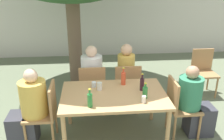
{
  "coord_description": "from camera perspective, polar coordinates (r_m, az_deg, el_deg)",
  "views": [
    {
      "loc": [
        -0.32,
        -3.19,
        2.4
      ],
      "look_at": [
        0.0,
        0.3,
        1.0
      ],
      "focal_mm": 40.0,
      "sensor_mm": 36.0,
      "label": 1
    }
  ],
  "objects": [
    {
      "name": "dining_table_front",
      "position": [
        3.64,
        0.43,
        -6.5
      ],
      "size": [
        1.51,
        0.99,
        0.75
      ],
      "color": "tan",
      "rests_on": "ground_plane"
    },
    {
      "name": "drinking_glass_2",
      "position": [
        3.38,
        7.27,
        -6.67
      ],
      "size": [
        0.06,
        0.06,
        0.1
      ],
      "color": "silver",
      "rests_on": "dining_table_front"
    },
    {
      "name": "drinking_glass_0",
      "position": [
        3.8,
        -4.15,
        -3.31
      ],
      "size": [
        0.07,
        0.07,
        0.08
      ],
      "color": "silver",
      "rests_on": "dining_table_front"
    },
    {
      "name": "soda_bottle_2",
      "position": [
        3.85,
        2.61,
        -1.82
      ],
      "size": [
        0.07,
        0.07,
        0.28
      ],
      "color": "#DB4C2D",
      "rests_on": "dining_table_front"
    },
    {
      "name": "patio_chair_3",
      "position": [
        4.38,
        3.43,
        -3.51
      ],
      "size": [
        0.44,
        0.44,
        0.92
      ],
      "rotation": [
        0.0,
        0.0,
        3.14
      ],
      "color": "#A87A4C",
      "rests_on": "ground_plane"
    },
    {
      "name": "patio_chair_2",
      "position": [
        4.34,
        -4.5,
        -3.81
      ],
      "size": [
        0.44,
        0.44,
        0.92
      ],
      "rotation": [
        0.0,
        0.0,
        3.14
      ],
      "color": "#A87A4C",
      "rests_on": "ground_plane"
    },
    {
      "name": "patio_chair_0",
      "position": [
        3.75,
        -14.94,
        -8.89
      ],
      "size": [
        0.44,
        0.44,
        0.92
      ],
      "rotation": [
        0.0,
        0.0,
        -1.57
      ],
      "color": "#A87A4C",
      "rests_on": "ground_plane"
    },
    {
      "name": "green_bottle_3",
      "position": [
        3.48,
        7.56,
        -5.06
      ],
      "size": [
        0.07,
        0.07,
        0.23
      ],
      "color": "#287A38",
      "rests_on": "dining_table_front"
    },
    {
      "name": "ground_plane",
      "position": [
        4.0,
        0.4,
        -15.02
      ],
      "size": [
        30.0,
        30.0,
        0.0
      ],
      "primitive_type": "plane",
      "color": "#667056"
    },
    {
      "name": "patio_chair_4",
      "position": [
        5.42,
        20.17,
        0.23
      ],
      "size": [
        0.44,
        0.44,
        0.92
      ],
      "color": "#A87A4C",
      "rests_on": "ground_plane"
    },
    {
      "name": "person_seated_1",
      "position": [
        4.01,
        18.32,
        -7.5
      ],
      "size": [
        0.58,
        0.36,
        1.14
      ],
      "rotation": [
        0.0,
        0.0,
        1.57
      ],
      "color": "#383842",
      "rests_on": "ground_plane"
    },
    {
      "name": "green_bottle_1",
      "position": [
        3.25,
        -5.08,
        -6.82
      ],
      "size": [
        0.07,
        0.07,
        0.26
      ],
      "color": "#287A38",
      "rests_on": "dining_table_front"
    },
    {
      "name": "cafe_building_wall",
      "position": [
        7.34,
        -2.76,
        13.96
      ],
      "size": [
        10.0,
        0.08,
        2.8
      ],
      "color": "beige",
      "rests_on": "ground_plane"
    },
    {
      "name": "patio_chair_1",
      "position": [
        3.92,
        15.09,
        -7.53
      ],
      "size": [
        0.44,
        0.44,
        0.92
      ],
      "rotation": [
        0.0,
        0.0,
        1.57
      ],
      "color": "#A87A4C",
      "rests_on": "ground_plane"
    },
    {
      "name": "person_seated_3",
      "position": [
        4.59,
        3.0,
        -2.04
      ],
      "size": [
        0.3,
        0.55,
        1.23
      ],
      "rotation": [
        0.0,
        0.0,
        3.14
      ],
      "color": "#383842",
      "rests_on": "ground_plane"
    },
    {
      "name": "person_seated_2",
      "position": [
        4.54,
        -4.56,
        -2.28
      ],
      "size": [
        0.37,
        0.59,
        1.22
      ],
      "rotation": [
        0.0,
        0.0,
        3.14
      ],
      "color": "#383842",
      "rests_on": "ground_plane"
    },
    {
      "name": "person_seated_0",
      "position": [
        3.8,
        -18.49,
        -8.9
      ],
      "size": [
        0.59,
        0.38,
        1.17
      ],
      "rotation": [
        0.0,
        0.0,
        -1.57
      ],
      "color": "#383842",
      "rests_on": "ground_plane"
    },
    {
      "name": "wine_bottle_0",
      "position": [
        3.69,
        6.87,
        -3.16
      ],
      "size": [
        0.06,
        0.06,
        0.26
      ],
      "color": "#331923",
      "rests_on": "dining_table_front"
    },
    {
      "name": "drinking_glass_1",
      "position": [
        3.7,
        -2.87,
        -3.72
      ],
      "size": [
        0.08,
        0.08,
        0.12
      ],
      "color": "silver",
      "rests_on": "dining_table_front"
    }
  ]
}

